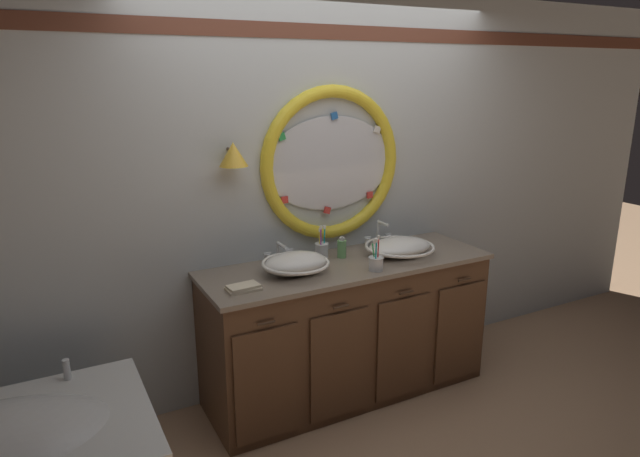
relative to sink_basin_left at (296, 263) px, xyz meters
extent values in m
plane|color=tan|center=(0.37, -0.22, -0.98)|extent=(14.00, 14.00, 0.00)
cube|color=silver|center=(0.37, 0.37, 0.32)|extent=(6.40, 0.08, 2.60)
cube|color=brown|center=(0.37, 0.32, 1.34)|extent=(6.27, 0.01, 0.09)
ellipsoid|color=silver|center=(0.42, 0.31, 0.53)|extent=(0.93, 0.02, 0.62)
torus|color=yellow|center=(0.42, 0.31, 0.53)|extent=(1.01, 0.08, 1.01)
cube|color=silver|center=(0.88, 0.30, 0.54)|extent=(0.05, 0.01, 0.05)
cube|color=silver|center=(0.76, 0.30, 0.73)|extent=(0.05, 0.01, 0.05)
cube|color=#2866B7|center=(0.43, 0.30, 0.83)|extent=(0.05, 0.01, 0.05)
cube|color=green|center=(0.06, 0.30, 0.72)|extent=(0.05, 0.01, 0.05)
cube|color=#2866B7|center=(-0.04, 0.30, 0.55)|extent=(0.05, 0.01, 0.05)
cube|color=red|center=(0.07, 0.30, 0.32)|extent=(0.05, 0.01, 0.05)
cube|color=red|center=(0.38, 0.30, 0.22)|extent=(0.05, 0.01, 0.05)
cube|color=red|center=(0.71, 0.30, 0.29)|extent=(0.05, 0.01, 0.05)
cylinder|color=#4C3823|center=(-0.28, 0.28, 0.66)|extent=(0.02, 0.09, 0.02)
cone|color=gold|center=(-0.28, 0.23, 0.64)|extent=(0.17, 0.17, 0.14)
cube|color=brown|center=(0.38, 0.03, -0.54)|extent=(1.86, 0.60, 0.88)
cube|color=gray|center=(0.38, 0.03, -0.08)|extent=(1.89, 0.63, 0.03)
cube|color=gray|center=(0.38, 0.32, -0.15)|extent=(1.86, 0.02, 0.11)
cube|color=brown|center=(-0.32, -0.28, -0.58)|extent=(0.39, 0.02, 0.67)
cylinder|color=#422D1E|center=(-0.32, -0.29, -0.20)|extent=(0.10, 0.01, 0.01)
cube|color=brown|center=(0.15, -0.28, -0.58)|extent=(0.39, 0.02, 0.67)
cylinder|color=#422D1E|center=(0.15, -0.29, -0.20)|extent=(0.10, 0.01, 0.01)
cube|color=brown|center=(0.61, -0.28, -0.58)|extent=(0.39, 0.02, 0.67)
cylinder|color=#422D1E|center=(0.61, -0.29, -0.20)|extent=(0.10, 0.01, 0.01)
cube|color=brown|center=(1.08, -0.28, -0.58)|extent=(0.39, 0.02, 0.67)
cylinder|color=#422D1E|center=(1.08, -0.29, -0.20)|extent=(0.10, 0.01, 0.01)
cylinder|color=silver|center=(-1.30, 0.01, -0.36)|extent=(0.04, 0.04, 0.11)
ellipsoid|color=white|center=(0.00, 0.00, 0.00)|extent=(0.39, 0.27, 0.13)
torus|color=white|center=(0.00, 0.00, 0.00)|extent=(0.41, 0.41, 0.02)
cylinder|color=silver|center=(0.00, 0.00, 0.00)|extent=(0.03, 0.03, 0.01)
ellipsoid|color=white|center=(0.76, 0.00, -0.01)|extent=(0.44, 0.30, 0.11)
torus|color=white|center=(0.76, 0.00, -0.01)|extent=(0.46, 0.46, 0.02)
cylinder|color=silver|center=(0.76, 0.00, -0.01)|extent=(0.03, 0.03, 0.01)
cylinder|color=silver|center=(0.00, 0.25, -0.05)|extent=(0.05, 0.05, 0.02)
cylinder|color=silver|center=(0.00, 0.25, 0.01)|extent=(0.02, 0.02, 0.10)
sphere|color=silver|center=(0.00, 0.25, 0.06)|extent=(0.03, 0.03, 0.03)
cylinder|color=silver|center=(0.00, 0.19, 0.06)|extent=(0.02, 0.13, 0.02)
cylinder|color=silver|center=(-0.08, 0.25, -0.03)|extent=(0.04, 0.04, 0.06)
cylinder|color=silver|center=(0.08, 0.25, -0.03)|extent=(0.04, 0.04, 0.06)
cube|color=silver|center=(-0.08, 0.25, 0.00)|extent=(0.05, 0.01, 0.01)
cube|color=silver|center=(0.08, 0.25, 0.00)|extent=(0.05, 0.01, 0.01)
cylinder|color=silver|center=(0.76, 0.25, -0.05)|extent=(0.05, 0.05, 0.02)
cylinder|color=silver|center=(0.76, 0.25, 0.03)|extent=(0.02, 0.02, 0.15)
sphere|color=silver|center=(0.76, 0.25, 0.10)|extent=(0.03, 0.03, 0.03)
cylinder|color=silver|center=(0.76, 0.20, 0.10)|extent=(0.02, 0.11, 0.02)
cylinder|color=silver|center=(0.67, 0.25, -0.03)|extent=(0.04, 0.04, 0.06)
cylinder|color=silver|center=(0.85, 0.25, -0.03)|extent=(0.04, 0.04, 0.06)
cube|color=silver|center=(0.67, 0.25, 0.00)|extent=(0.05, 0.01, 0.01)
cube|color=silver|center=(0.85, 0.25, 0.00)|extent=(0.05, 0.01, 0.01)
cylinder|color=silver|center=(0.27, 0.18, -0.02)|extent=(0.08, 0.08, 0.10)
torus|color=silver|center=(0.27, 0.18, 0.03)|extent=(0.09, 0.09, 0.01)
cylinder|color=#19ADB2|center=(0.30, 0.19, 0.04)|extent=(0.02, 0.02, 0.18)
cube|color=white|center=(0.30, 0.19, 0.14)|extent=(0.02, 0.02, 0.02)
cylinder|color=yellow|center=(0.27, 0.19, 0.03)|extent=(0.02, 0.02, 0.17)
cube|color=white|center=(0.27, 0.19, 0.12)|extent=(0.02, 0.02, 0.02)
cylinder|color=purple|center=(0.26, 0.17, 0.04)|extent=(0.01, 0.02, 0.19)
cube|color=white|center=(0.26, 0.17, 0.15)|extent=(0.02, 0.02, 0.02)
cylinder|color=silver|center=(0.46, -0.18, -0.02)|extent=(0.09, 0.09, 0.08)
torus|color=silver|center=(0.46, -0.18, 0.02)|extent=(0.10, 0.10, 0.01)
cylinder|color=#E0383D|center=(0.47, -0.18, 0.04)|extent=(0.02, 0.03, 0.18)
cube|color=white|center=(0.47, -0.18, 0.14)|extent=(0.02, 0.02, 0.02)
cylinder|color=green|center=(0.45, -0.16, 0.02)|extent=(0.03, 0.02, 0.15)
cube|color=white|center=(0.45, -0.16, 0.11)|extent=(0.02, 0.02, 0.02)
cylinder|color=#19ADB2|center=(0.44, -0.20, 0.03)|extent=(0.02, 0.03, 0.18)
cube|color=white|center=(0.44, -0.20, 0.13)|extent=(0.02, 0.02, 0.02)
cylinder|color=#6BAD66|center=(0.40, 0.13, -0.01)|extent=(0.06, 0.06, 0.12)
cylinder|color=silver|center=(0.40, 0.13, 0.06)|extent=(0.04, 0.04, 0.02)
cylinder|color=silver|center=(0.40, 0.11, 0.07)|extent=(0.01, 0.04, 0.01)
cube|color=beige|center=(-0.37, -0.10, -0.06)|extent=(0.19, 0.11, 0.02)
cube|color=beige|center=(-0.37, -0.10, -0.04)|extent=(0.18, 0.12, 0.02)
camera|label=1|loc=(-1.35, -2.85, 1.10)|focal=31.31mm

